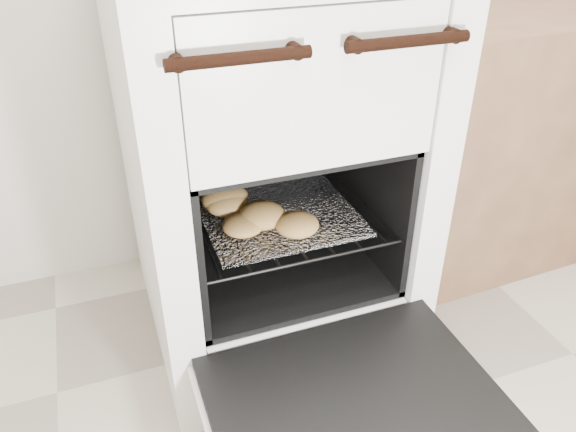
# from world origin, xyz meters

# --- Properties ---
(stove) EXTENTS (0.66, 0.73, 1.01)m
(stove) POSITION_xyz_m (-0.06, 1.13, 0.49)
(stove) COLOR silver
(stove) RESTS_ON ground
(oven_door) EXTENTS (0.59, 0.46, 0.04)m
(oven_door) POSITION_xyz_m (-0.06, 0.58, 0.22)
(oven_door) COLOR black
(oven_door) RESTS_ON stove
(oven_rack) EXTENTS (0.48, 0.46, 0.01)m
(oven_rack) POSITION_xyz_m (-0.06, 1.06, 0.40)
(oven_rack) COLOR black
(oven_rack) RESTS_ON stove
(foil_sheet) EXTENTS (0.37, 0.33, 0.01)m
(foil_sheet) POSITION_xyz_m (-0.06, 1.04, 0.40)
(foil_sheet) COLOR white
(foil_sheet) RESTS_ON oven_rack
(baked_rolls) EXTENTS (0.28, 0.32, 0.06)m
(baked_rolls) POSITION_xyz_m (-0.14, 1.04, 0.43)
(baked_rolls) COLOR tan
(baked_rolls) RESTS_ON foil_sheet
(counter) EXTENTS (0.82, 0.56, 0.79)m
(counter) POSITION_xyz_m (0.77, 1.28, 0.40)
(counter) COLOR brown
(counter) RESTS_ON ground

